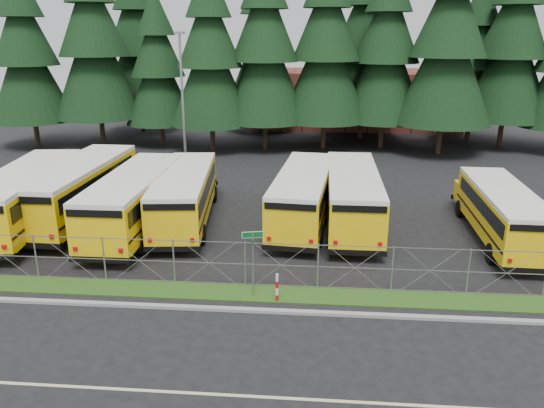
{
  "coord_description": "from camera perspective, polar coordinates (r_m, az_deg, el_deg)",
  "views": [
    {
      "loc": [
        1.77,
        -20.86,
        10.15
      ],
      "look_at": [
        -0.3,
        4.0,
        2.01
      ],
      "focal_mm": 35.0,
      "sensor_mm": 36.0,
      "label": 1
    }
  ],
  "objects": [
    {
      "name": "ground",
      "position": [
        23.27,
        -0.08,
        -7.79
      ],
      "size": [
        120.0,
        120.0,
        0.0
      ],
      "primitive_type": "plane",
      "color": "black",
      "rests_on": "ground"
    },
    {
      "name": "curb",
      "position": [
        20.5,
        -0.83,
        -11.4
      ],
      "size": [
        50.0,
        0.25,
        0.12
      ],
      "primitive_type": "cube",
      "color": "gray",
      "rests_on": "ground"
    },
    {
      "name": "grass_verge",
      "position": [
        21.74,
        -0.46,
        -9.66
      ],
      "size": [
        50.0,
        1.4,
        0.06
      ],
      "primitive_type": "cube",
      "color": "#194112",
      "rests_on": "ground"
    },
    {
      "name": "road_lane_line",
      "position": [
        16.48,
        -2.58,
        -19.95
      ],
      "size": [
        50.0,
        0.12,
        0.01
      ],
      "primitive_type": "cube",
      "color": "beige",
      "rests_on": "ground"
    },
    {
      "name": "chainlink_fence",
      "position": [
        21.94,
        -0.3,
        -6.57
      ],
      "size": [
        44.0,
        0.1,
        2.0
      ],
      "primitive_type": null,
      "color": "#929499",
      "rests_on": "ground"
    },
    {
      "name": "brick_building",
      "position": [
        61.42,
        8.85,
        11.19
      ],
      "size": [
        22.0,
        10.0,
        6.0
      ],
      "primitive_type": "cube",
      "color": "maroon",
      "rests_on": "ground"
    },
    {
      "name": "bus_0",
      "position": [
        31.39,
        -24.58,
        0.62
      ],
      "size": [
        4.33,
        12.59,
        3.23
      ],
      "primitive_type": null,
      "rotation": [
        0.0,
        0.0,
        0.12
      ],
      "color": "#F6BD07",
      "rests_on": "ground"
    },
    {
      "name": "bus_1",
      "position": [
        31.71,
        -19.65,
        1.4
      ],
      "size": [
        3.22,
        12.45,
        3.25
      ],
      "primitive_type": null,
      "rotation": [
        0.0,
        0.0,
        -0.02
      ],
      "color": "#F6BD07",
      "rests_on": "ground"
    },
    {
      "name": "bus_2",
      "position": [
        29.07,
        -14.24,
        0.33
      ],
      "size": [
        2.82,
        11.93,
        3.13
      ],
      "primitive_type": null,
      "rotation": [
        0.0,
        0.0,
        0.0
      ],
      "color": "#F6BD07",
      "rests_on": "ground"
    },
    {
      "name": "bus_3",
      "position": [
        29.57,
        -9.24,
        0.81
      ],
      "size": [
        3.83,
        11.58,
        2.98
      ],
      "primitive_type": null,
      "rotation": [
        0.0,
        0.0,
        0.1
      ],
      "color": "#F6BD07",
      "rests_on": "ground"
    },
    {
      "name": "bus_5",
      "position": [
        29.18,
        3.45,
        0.8
      ],
      "size": [
        3.77,
        11.63,
        3.0
      ],
      "primitive_type": null,
      "rotation": [
        0.0,
        0.0,
        -0.09
      ],
      "color": "#F6BD07",
      "rests_on": "ground"
    },
    {
      "name": "bus_6",
      "position": [
        29.16,
        8.61,
        0.67
      ],
      "size": [
        2.86,
        11.68,
        3.06
      ],
      "primitive_type": null,
      "rotation": [
        0.0,
        0.0,
        -0.01
      ],
      "color": "#F6BD07",
      "rests_on": "ground"
    },
    {
      "name": "bus_east",
      "position": [
        29.07,
        23.29,
        -0.98
      ],
      "size": [
        2.83,
        10.69,
        2.78
      ],
      "primitive_type": null,
      "rotation": [
        0.0,
        0.0,
        -0.03
      ],
      "color": "#F6BD07",
      "rests_on": "ground"
    },
    {
      "name": "street_sign",
      "position": [
        20.73,
        -2.07,
        -4.99
      ],
      "size": [
        0.83,
        0.54,
        2.81
      ],
      "color": "#929499",
      "rests_on": "ground"
    },
    {
      "name": "striped_bollard",
      "position": [
        20.96,
        0.55,
        -9.02
      ],
      "size": [
        0.11,
        0.11,
        1.2
      ],
      "primitive_type": "cylinder",
      "color": "#B20C0C",
      "rests_on": "ground"
    },
    {
      "name": "light_standard",
      "position": [
        40.1,
        -9.6,
        11.18
      ],
      "size": [
        0.7,
        0.35,
        10.14
      ],
      "color": "#929499",
      "rests_on": "ground"
    },
    {
      "name": "conifer_0",
      "position": [
        53.23,
        -24.94,
        14.21
      ],
      "size": [
        7.28,
        7.28,
        16.1
      ],
      "primitive_type": null,
      "color": "black",
      "rests_on": "ground"
    },
    {
      "name": "conifer_1",
      "position": [
        51.73,
        -18.59,
        15.78
      ],
      "size": [
        8.03,
        8.03,
        17.77
      ],
      "primitive_type": null,
      "color": "black",
      "rests_on": "ground"
    },
    {
      "name": "conifer_2",
      "position": [
        50.15,
        -12.16,
        14.06
      ],
      "size": [
        6.3,
        6.3,
        13.94
      ],
      "primitive_type": null,
      "color": "black",
      "rests_on": "ground"
    },
    {
      "name": "conifer_3",
      "position": [
        47.04,
        -6.69,
        15.32
      ],
      "size": [
        7.22,
        7.22,
        15.97
      ],
      "primitive_type": null,
      "color": "black",
      "rests_on": "ground"
    },
    {
      "name": "conifer_4",
      "position": [
        47.48,
        -0.8,
        16.06
      ],
      "size": [
        7.67,
        7.67,
        16.96
      ],
      "primitive_type": null,
      "color": "black",
      "rests_on": "ground"
    },
    {
      "name": "conifer_5",
      "position": [
        47.91,
        5.81,
        16.08
      ],
      "size": [
        7.73,
        7.73,
        17.1
      ],
      "primitive_type": null,
      "color": "black",
      "rests_on": "ground"
    },
    {
      "name": "conifer_6",
      "position": [
        49.05,
        12.18,
        15.56
      ],
      "size": [
        7.53,
        7.53,
        16.64
      ],
      "primitive_type": null,
      "color": "black",
      "rests_on": "ground"
    },
    {
      "name": "conifer_7",
      "position": [
        47.48,
        18.41,
        15.79
      ],
      "size": [
        8.12,
        8.12,
        17.96
      ],
      "primitive_type": null,
      "color": "black",
      "rests_on": "ground"
    },
    {
      "name": "conifer_8",
      "position": [
        52.51,
        24.4,
        14.99
      ],
      "size": [
        7.89,
        7.89,
        17.45
      ],
      "primitive_type": null,
      "color": "black",
      "rests_on": "ground"
    },
    {
      "name": "conifer_10",
      "position": [
        57.86,
        -14.35,
        16.06
      ],
      "size": [
        7.82,
        7.82,
        17.29
      ],
      "primitive_type": null,
      "color": "black",
      "rests_on": "ground"
    },
    {
      "name": "conifer_11",
      "position": [
        56.2,
        -1.24,
        16.26
      ],
      "size": [
        7.56,
        7.56,
        16.73
      ],
      "primitive_type": null,
      "color": "black",
      "rests_on": "ground"
    },
    {
      "name": "conifer_12",
      "position": [
        53.18,
        9.94,
        16.39
      ],
      "size": [
        7.98,
        7.98,
        17.64
      ],
      "primitive_type": null,
      "color": "black",
      "rests_on": "ground"
    },
    {
      "name": "conifer_13",
      "position": [
        54.41,
        21.1,
        14.18
      ],
      "size": [
        6.82,
        6.82,
        15.09
      ],
      "primitive_type": null,
      "color": "black",
      "rests_on": "ground"
    }
  ]
}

